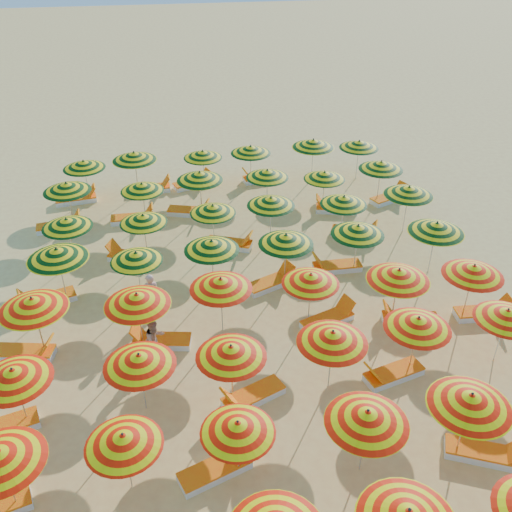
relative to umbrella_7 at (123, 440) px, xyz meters
name	(u,v)px	position (x,y,z in m)	size (l,w,h in m)	color
ground	(258,305)	(3.90, 6.20, -1.59)	(120.00, 120.00, 0.00)	#F1C96B
umbrella_7	(123,440)	(0.00, 0.00, 0.00)	(1.73, 1.73, 1.80)	silver
umbrella_8	(238,427)	(2.45, -0.03, -0.01)	(1.91, 1.91, 1.79)	silver
umbrella_9	(367,417)	(5.25, -0.34, 0.17)	(2.43, 2.43, 2.00)	silver
umbrella_10	(471,400)	(7.68, -0.28, 0.22)	(2.15, 2.15, 2.05)	silver
umbrella_12	(13,375)	(-2.65, 2.25, 0.11)	(2.00, 2.00, 1.93)	silver
umbrella_13	(139,360)	(0.31, 2.32, 0.11)	(2.04, 2.04, 1.93)	silver
umbrella_14	(231,351)	(2.58, 2.28, 0.11)	(2.22, 2.22, 1.93)	silver
umbrella_15	(333,337)	(5.22, 2.34, 0.16)	(2.36, 2.36, 1.99)	silver
umbrella_16	(418,323)	(7.64, 2.61, 0.11)	(2.14, 2.14, 1.93)	silver
umbrella_17	(507,315)	(10.22, 2.63, 0.06)	(1.92, 1.92, 1.87)	silver
umbrella_18	(33,304)	(-2.63, 4.92, 0.22)	(2.53, 2.53, 2.05)	silver
umbrella_19	(137,299)	(0.22, 4.73, 0.19)	(1.92, 1.92, 2.02)	silver
umbrella_20	(221,284)	(2.62, 5.17, 0.15)	(2.17, 2.17, 1.97)	silver
umbrella_21	(311,279)	(5.32, 5.15, 0.05)	(2.27, 2.27, 1.86)	silver
umbrella_22	(399,275)	(7.90, 4.73, 0.20)	(2.37, 2.37, 2.03)	silver
umbrella_23	(474,270)	(10.26, 4.68, 0.15)	(2.38, 2.38, 1.97)	silver
umbrella_24	(57,254)	(-2.31, 7.47, 0.22)	(2.51, 2.51, 2.06)	silver
umbrella_25	(136,257)	(0.12, 7.30, -0.01)	(2.14, 2.14, 1.79)	silver
umbrella_26	(212,245)	(2.55, 7.41, 0.11)	(2.25, 2.25, 1.93)	silver
umbrella_27	(286,239)	(5.01, 7.37, 0.14)	(2.44, 2.44, 1.96)	silver
umbrella_28	(358,230)	(7.55, 7.61, 0.13)	(2.08, 2.08, 1.95)	silver
umbrella_29	(437,227)	(10.19, 7.22, 0.21)	(2.48, 2.48, 2.04)	silver
umbrella_30	(67,223)	(-2.31, 9.76, 0.06)	(2.01, 2.01, 1.87)	silver
umbrella_31	(143,219)	(0.32, 9.76, 0.00)	(2.12, 2.12, 1.80)	silver
umbrella_32	(213,209)	(2.83, 10.11, 0.00)	(2.05, 2.05, 1.80)	silver
umbrella_33	(271,201)	(5.02, 10.20, 0.10)	(1.96, 1.96, 1.91)	silver
umbrella_34	(344,200)	(7.74, 9.92, 0.07)	(2.14, 2.14, 1.88)	silver
umbrella_35	(409,191)	(10.35, 10.10, 0.18)	(2.17, 2.17, 2.01)	silver
umbrella_36	(67,187)	(-2.63, 12.54, 0.14)	(1.90, 1.90, 1.96)	silver
umbrella_37	(142,187)	(0.25, 12.36, 0.01)	(2.18, 2.18, 1.82)	silver
umbrella_38	(200,176)	(2.55, 12.66, 0.18)	(2.13, 2.13, 2.00)	silver
umbrella_39	(267,174)	(5.32, 12.74, 0.06)	(1.83, 1.83, 1.87)	silver
umbrella_40	(325,175)	(7.63, 12.32, 0.01)	(1.93, 1.93, 1.81)	silver
umbrella_41	(381,165)	(10.14, 12.62, 0.15)	(1.95, 1.95, 1.97)	silver
umbrella_42	(84,165)	(-2.21, 14.82, 0.07)	(2.15, 2.15, 1.89)	silver
umbrella_43	(134,156)	(-0.10, 15.08, 0.20)	(2.39, 2.39, 2.04)	silver
umbrella_44	(203,154)	(2.86, 15.29, 0.02)	(2.05, 2.05, 1.82)	silver
umbrella_45	(251,150)	(5.01, 15.31, 0.09)	(2.39, 2.39, 1.91)	silver
umbrella_46	(313,143)	(7.88, 15.30, 0.22)	(2.17, 2.17, 2.05)	silver
umbrella_47	(359,144)	(9.99, 15.17, 0.10)	(1.97, 1.97, 1.91)	silver
lounger_7	(217,469)	(1.94, 0.05, -1.44)	(1.83, 1.15, 0.69)	white
lounger_8	(484,453)	(8.27, -0.49, -1.44)	(1.82, 1.23, 0.69)	white
lounger_9	(1,428)	(-3.25, 2.07, -1.44)	(1.83, 1.06, 0.69)	white
lounger_10	(252,396)	(3.08, 2.16, -1.44)	(1.82, 1.22, 0.69)	white
lounger_11	(392,374)	(7.05, 2.37, -1.44)	(1.83, 1.04, 0.69)	white
lounger_12	(26,352)	(-3.13, 4.85, -1.44)	(1.81, 0.91, 0.69)	white
lounger_13	(160,341)	(0.72, 4.76, -1.44)	(1.81, 0.87, 0.69)	white
lounger_14	(328,319)	(5.92, 4.96, -1.44)	(1.82, 1.18, 0.69)	white
lounger_15	(409,319)	(8.40, 4.59, -1.44)	(1.81, 0.90, 0.69)	white
lounger_16	(483,313)	(10.86, 4.52, -1.44)	(1.76, 0.68, 0.69)	white
lounger_17	(47,300)	(-2.90, 7.37, -1.44)	(1.83, 1.10, 0.69)	white
lounger_18	(271,282)	(4.50, 7.19, -1.44)	(1.82, 1.24, 0.69)	white
lounger_19	(336,266)	(6.95, 7.81, -1.44)	(1.73, 0.58, 0.69)	white
lounger_20	(131,257)	(-0.28, 9.56, -1.44)	(1.82, 1.22, 0.69)	white
lounger_21	(230,243)	(3.43, 9.95, -1.44)	(1.82, 1.17, 0.69)	white
lounger_22	(355,232)	(8.33, 10.03, -1.44)	(1.82, 1.22, 0.69)	white
lounger_23	(60,226)	(-3.13, 12.32, -1.44)	(1.79, 0.79, 0.69)	white
lounger_24	(133,218)	(-0.26, 12.53, -1.44)	(1.74, 0.60, 0.69)	white
lounger_25	(190,211)	(2.04, 12.78, -1.44)	(1.82, 1.03, 0.69)	white
lounger_26	(335,208)	(8.13, 12.09, -1.44)	(1.82, 0.97, 0.69)	white
lounger_27	(389,198)	(10.73, 12.70, -1.44)	(1.82, 1.22, 0.69)	white
lounger_28	(77,199)	(-2.71, 14.66, -1.44)	(1.80, 0.85, 0.69)	white
lounger_29	(152,188)	(0.50, 15.24, -1.44)	(1.75, 0.64, 0.69)	white
lounger_30	(193,183)	(2.36, 15.46, -1.44)	(1.83, 1.14, 0.69)	white
lounger_31	(261,178)	(5.51, 15.55, -1.44)	(1.80, 0.84, 0.69)	white
beachgoer_b	(155,340)	(0.61, 4.19, -0.90)	(0.67, 0.52, 1.38)	tan
beachgoer_a	(151,294)	(0.50, 6.31, -0.84)	(0.55, 0.36, 1.50)	tan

